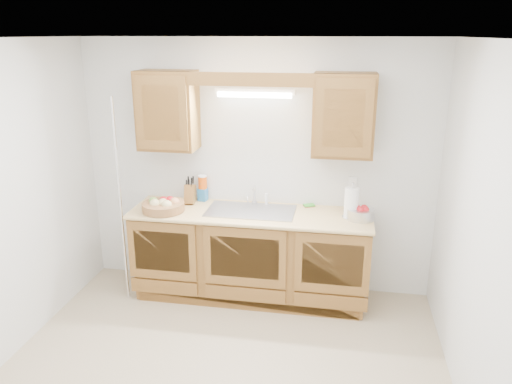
% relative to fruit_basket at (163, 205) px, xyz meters
% --- Properties ---
extents(room, '(3.52, 3.50, 2.50)m').
position_rel_fruit_basket_xyz_m(room, '(0.83, -1.07, 0.29)').
color(room, tan).
rests_on(room, ground).
extents(base_cabinets, '(2.20, 0.60, 0.86)m').
position_rel_fruit_basket_xyz_m(base_cabinets, '(0.83, 0.13, -0.52)').
color(base_cabinets, brown).
rests_on(base_cabinets, ground).
extents(countertop, '(2.30, 0.63, 0.04)m').
position_rel_fruit_basket_xyz_m(countertop, '(0.83, 0.12, -0.08)').
color(countertop, '#DBB473').
rests_on(countertop, base_cabinets).
extents(upper_cabinet_left, '(0.55, 0.33, 0.75)m').
position_rel_fruit_basket_xyz_m(upper_cabinet_left, '(-0.00, 0.27, 0.87)').
color(upper_cabinet_left, brown).
rests_on(upper_cabinet_left, room).
extents(upper_cabinet_right, '(0.55, 0.33, 0.75)m').
position_rel_fruit_basket_xyz_m(upper_cabinet_right, '(1.66, 0.27, 0.87)').
color(upper_cabinet_right, brown).
rests_on(upper_cabinet_right, room).
extents(valance, '(2.20, 0.05, 0.12)m').
position_rel_fruit_basket_xyz_m(valance, '(0.83, 0.12, 1.18)').
color(valance, brown).
rests_on(valance, room).
extents(fluorescent_fixture, '(0.76, 0.08, 0.08)m').
position_rel_fruit_basket_xyz_m(fluorescent_fixture, '(0.83, 0.35, 1.04)').
color(fluorescent_fixture, white).
rests_on(fluorescent_fixture, room).
extents(sink, '(0.84, 0.46, 0.36)m').
position_rel_fruit_basket_xyz_m(sink, '(0.83, 0.14, -0.13)').
color(sink, '#9E9EA3').
rests_on(sink, countertop).
extents(wire_shelf_pole, '(0.03, 0.03, 2.00)m').
position_rel_fruit_basket_xyz_m(wire_shelf_pole, '(-0.37, -0.13, 0.04)').
color(wire_shelf_pole, silver).
rests_on(wire_shelf_pole, ground).
extents(outlet_plate, '(0.08, 0.01, 0.12)m').
position_rel_fruit_basket_xyz_m(outlet_plate, '(1.78, 0.43, 0.19)').
color(outlet_plate, white).
rests_on(outlet_plate, room).
extents(fruit_basket, '(0.41, 0.41, 0.13)m').
position_rel_fruit_basket_xyz_m(fruit_basket, '(0.00, 0.00, 0.00)').
color(fruit_basket, olive).
rests_on(fruit_basket, countertop).
extents(knife_block, '(0.11, 0.17, 0.28)m').
position_rel_fruit_basket_xyz_m(knife_block, '(0.18, 0.27, 0.05)').
color(knife_block, brown).
rests_on(knife_block, countertop).
extents(orange_canister, '(0.10, 0.10, 0.26)m').
position_rel_fruit_basket_xyz_m(orange_canister, '(0.29, 0.37, 0.08)').
color(orange_canister, '#E3540C').
rests_on(orange_canister, countertop).
extents(soap_bottle, '(0.10, 0.10, 0.19)m').
position_rel_fruit_basket_xyz_m(soap_bottle, '(0.29, 0.37, 0.04)').
color(soap_bottle, '#236AB2').
rests_on(soap_bottle, countertop).
extents(sponge, '(0.12, 0.11, 0.02)m').
position_rel_fruit_basket_xyz_m(sponge, '(1.37, 0.37, -0.05)').
color(sponge, '#CC333F').
rests_on(sponge, countertop).
extents(paper_towel, '(0.16, 0.16, 0.34)m').
position_rel_fruit_basket_xyz_m(paper_towel, '(1.77, 0.13, 0.09)').
color(paper_towel, silver).
rests_on(paper_towel, countertop).
extents(apple_bowl, '(0.33, 0.33, 0.13)m').
position_rel_fruit_basket_xyz_m(apple_bowl, '(1.86, 0.11, 0.00)').
color(apple_bowl, silver).
rests_on(apple_bowl, countertop).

